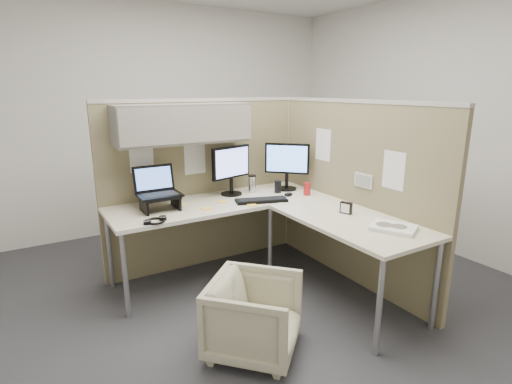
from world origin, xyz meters
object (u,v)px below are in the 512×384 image
monitor_left (231,166)px  desk (266,213)px  office_chair (254,313)px  keyboard (261,200)px

monitor_left → desk: bearing=-100.5°
office_chair → monitor_left: monitor_left is taller
desk → monitor_left: bearing=94.3°
desk → keyboard: (0.08, 0.20, 0.05)m
office_chair → keyboard: bearing=12.3°
desk → office_chair: (-0.55, -0.73, -0.40)m
desk → office_chair: bearing=-126.9°
keyboard → monitor_left: bearing=125.8°
office_chair → monitor_left: 1.55m
office_chair → keyboard: (0.62, 0.93, 0.45)m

